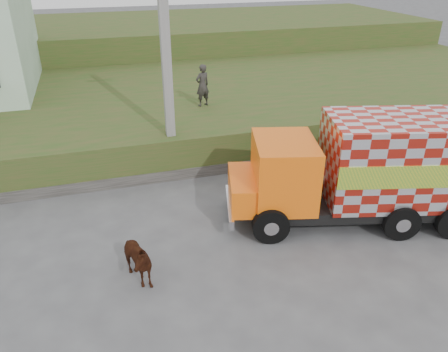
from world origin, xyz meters
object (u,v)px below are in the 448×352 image
object	(u,v)px
utility_pole	(166,61)
cow	(134,260)
cargo_truck	(367,170)
pedestrian	(202,85)

from	to	relation	value
utility_pole	cow	size ratio (longest dim) A/B	5.48
cargo_truck	pedestrian	distance (m)	8.11
utility_pole	cargo_truck	size ratio (longest dim) A/B	1.07
cow	pedestrian	size ratio (longest dim) A/B	0.84
cargo_truck	cow	distance (m)	7.02
cow	pedestrian	world-z (taller)	pedestrian
cargo_truck	utility_pole	bearing A→B (deg)	150.70
cargo_truck	cow	xyz separation A→B (m)	(-6.88, -0.92, -1.03)
cow	utility_pole	bearing A→B (deg)	47.42
cargo_truck	cow	world-z (taller)	cargo_truck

